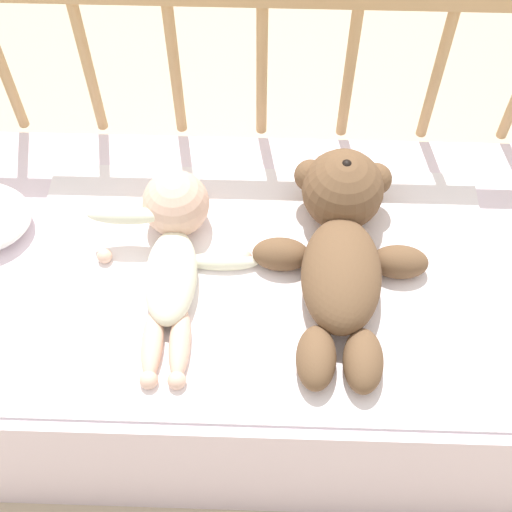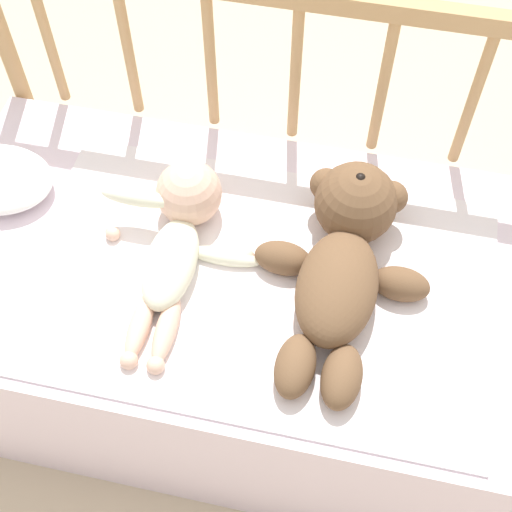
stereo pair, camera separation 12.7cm
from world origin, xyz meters
The scene contains 6 objects.
ground_plane centered at (0.00, 0.00, 0.00)m, with size 12.00×12.00×0.00m, color #C6B293.
crib_mattress centered at (0.00, 0.00, 0.23)m, with size 1.26×0.65×0.46m.
crib_rail centered at (0.00, 0.35, 0.58)m, with size 1.26×0.04×0.82m.
blanket centered at (0.01, -0.04, 0.46)m, with size 0.86×0.54×0.01m.
teddy_bear centered at (0.15, 0.02, 0.52)m, with size 0.32×0.47×0.16m.
baby centered at (-0.15, 0.01, 0.51)m, with size 0.32×0.42×0.13m.
Camera 1 is at (0.02, -0.72, 1.58)m, focal length 50.00 mm.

